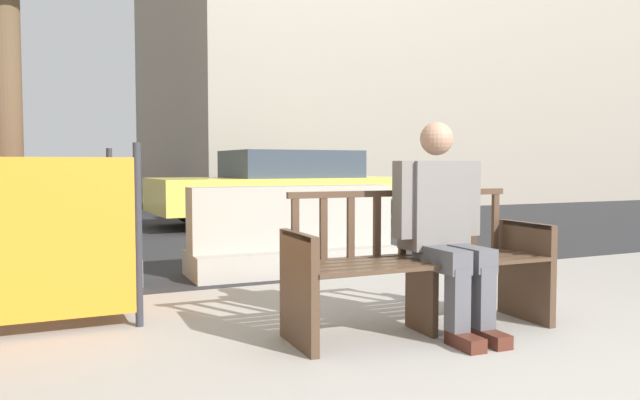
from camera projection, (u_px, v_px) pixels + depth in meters
name	position (u px, v px, depth m)	size (l,w,h in m)	color
ground_plane	(497.00, 376.00, 3.09)	(200.00, 200.00, 0.00)	gray
street_asphalt	(162.00, 224.00, 10.97)	(120.00, 12.00, 0.01)	#28282B
street_bench	(419.00, 269.00, 3.90)	(1.71, 0.59, 0.88)	#473323
seated_person	(443.00, 222.00, 3.88)	(0.58, 0.73, 1.31)	#66605B
jersey_barrier_centre	(293.00, 238.00, 6.02)	(2.02, 0.74, 0.84)	#9E998E
jersey_barrier_left	(11.00, 251.00, 5.11)	(2.01, 0.72, 0.84)	#9E998E
construction_fence	(9.00, 229.00, 4.37)	(1.58, 1.58, 1.19)	#2D2D33
car_taxi_near	(283.00, 187.00, 10.84)	(4.42, 2.01, 1.29)	#DBC64C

